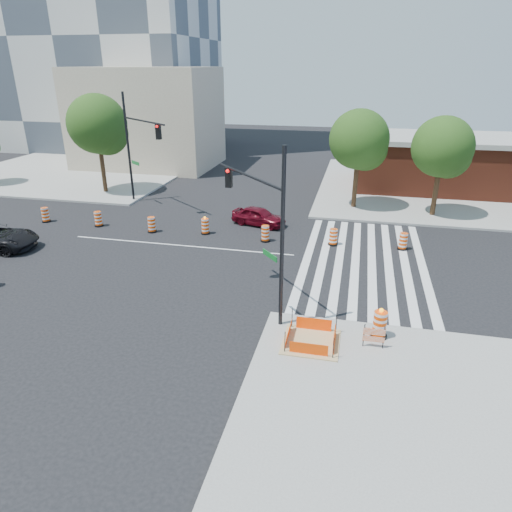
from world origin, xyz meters
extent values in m
plane|color=black|center=(0.00, 0.00, 0.00)|extent=(120.00, 120.00, 0.00)
cube|color=gray|center=(18.00, 18.00, 0.07)|extent=(22.00, 22.00, 0.15)
cube|color=gray|center=(-18.00, 18.00, 0.07)|extent=(22.00, 22.00, 0.15)
cube|color=silver|center=(7.80, 0.00, 0.01)|extent=(0.45, 13.50, 0.01)
cube|color=silver|center=(8.70, 0.00, 0.01)|extent=(0.45, 13.50, 0.01)
cube|color=silver|center=(9.60, 0.00, 0.01)|extent=(0.45, 13.50, 0.01)
cube|color=silver|center=(10.50, 0.00, 0.01)|extent=(0.45, 13.50, 0.01)
cube|color=silver|center=(11.40, 0.00, 0.01)|extent=(0.45, 13.50, 0.01)
cube|color=silver|center=(12.30, 0.00, 0.01)|extent=(0.45, 13.50, 0.01)
cube|color=silver|center=(13.20, 0.00, 0.01)|extent=(0.45, 13.50, 0.01)
cube|color=silver|center=(14.10, 0.00, 0.01)|extent=(0.45, 13.50, 0.01)
cube|color=silver|center=(0.00, 0.00, 0.01)|extent=(14.00, 0.12, 0.01)
cube|color=tan|center=(9.00, -9.00, 0.17)|extent=(2.20, 2.20, 0.05)
cube|color=#FF4505|center=(9.00, -9.90, 0.43)|extent=(1.44, 0.02, 0.55)
cube|color=#FF4505|center=(9.00, -8.10, 0.43)|extent=(1.44, 0.02, 0.55)
cube|color=#FF4505|center=(8.10, -9.00, 0.43)|extent=(0.02, 1.44, 0.55)
cube|color=#FF4505|center=(9.90, -9.00, 0.43)|extent=(0.02, 1.44, 0.55)
cylinder|color=black|center=(8.10, -9.90, 0.60)|extent=(0.04, 0.04, 0.90)
cylinder|color=black|center=(9.90, -9.90, 0.60)|extent=(0.04, 0.04, 0.90)
cylinder|color=black|center=(8.10, -8.10, 0.60)|extent=(0.04, 0.04, 0.90)
cylinder|color=black|center=(9.90, -8.10, 0.60)|extent=(0.04, 0.04, 0.90)
cube|color=maroon|center=(18.00, 18.00, 2.10)|extent=(16.00, 8.00, 4.20)
cube|color=gray|center=(18.00, 18.00, 4.40)|extent=(16.50, 8.50, 0.40)
cube|color=tan|center=(-12.00, 22.00, 5.00)|extent=(14.00, 10.00, 10.00)
imported|color=#510612|center=(3.84, 4.82, 0.64)|extent=(4.00, 2.42, 1.27)
cylinder|color=black|center=(7.58, -7.89, 3.85)|extent=(0.17, 0.17, 7.40)
cylinder|color=black|center=(5.74, -5.82, 5.88)|extent=(3.77, 4.22, 0.11)
cube|color=black|center=(4.45, -4.36, 5.42)|extent=(0.30, 0.26, 0.92)
sphere|color=#FF0C0C|center=(4.45, -4.54, 5.75)|extent=(0.17, 0.17, 0.17)
cube|color=#0C591E|center=(6.97, -7.20, 2.92)|extent=(0.76, 0.85, 0.23)
cylinder|color=black|center=(-7.35, 8.48, 4.26)|extent=(0.19, 0.19, 8.22)
cylinder|color=black|center=(-4.93, 6.56, 6.52)|extent=(4.91, 3.93, 0.12)
cube|color=black|center=(-3.24, 5.22, 6.01)|extent=(0.33, 0.29, 1.03)
sphere|color=#FF0C0C|center=(-3.24, 5.04, 6.37)|extent=(0.19, 0.19, 0.19)
cube|color=#0C591E|center=(-6.54, 7.84, 3.23)|extent=(0.99, 0.80, 0.26)
cylinder|color=black|center=(11.58, -8.01, 0.21)|extent=(0.66, 0.66, 0.11)
cylinder|color=#ED4604|center=(11.58, -8.01, 0.76)|extent=(0.53, 0.53, 1.05)
sphere|color=#FF990C|center=(11.58, -8.01, 1.36)|extent=(0.18, 0.18, 0.18)
cube|color=#ED4604|center=(11.35, -8.80, 0.83)|extent=(0.83, 0.05, 0.27)
cube|color=#ED4604|center=(11.35, -8.80, 0.52)|extent=(0.83, 0.05, 0.21)
cylinder|color=black|center=(10.98, -8.81, 0.64)|extent=(0.04, 0.04, 0.97)
cylinder|color=black|center=(11.72, -8.80, 0.64)|extent=(0.04, 0.04, 0.97)
cylinder|color=#382314|center=(-10.84, 10.24, 2.56)|extent=(0.35, 0.35, 5.11)
sphere|color=#204513|center=(-10.84, 10.24, 5.75)|extent=(4.79, 4.79, 4.79)
sphere|color=#204513|center=(-10.29, 10.57, 4.95)|extent=(3.52, 3.52, 3.52)
sphere|color=#204513|center=(-11.29, 10.02, 5.27)|extent=(3.20, 3.20, 3.20)
cylinder|color=#382314|center=(10.07, 10.32, 2.31)|extent=(0.35, 0.35, 4.62)
sphere|color=#204513|center=(10.07, 10.32, 5.20)|extent=(4.33, 4.33, 4.33)
sphere|color=#204513|center=(10.62, 10.64, 4.48)|extent=(3.18, 3.18, 3.18)
sphere|color=#204513|center=(9.64, 10.10, 4.76)|extent=(2.89, 2.89, 2.89)
cylinder|color=#382314|center=(15.72, 9.52, 2.22)|extent=(0.35, 0.35, 4.45)
sphere|color=#204513|center=(15.72, 9.52, 5.00)|extent=(4.17, 4.17, 4.17)
sphere|color=#204513|center=(16.28, 9.85, 4.31)|extent=(3.06, 3.06, 3.06)
sphere|color=#204513|center=(15.28, 9.30, 4.59)|extent=(2.78, 2.78, 2.78)
cylinder|color=black|center=(-10.87, 2.19, 0.05)|extent=(0.60, 0.60, 0.10)
cylinder|color=#ED4604|center=(-10.87, 2.19, 0.55)|extent=(0.48, 0.48, 0.95)
cylinder|color=black|center=(-6.77, 2.17, 0.05)|extent=(0.60, 0.60, 0.10)
cylinder|color=#ED4604|center=(-6.77, 2.17, 0.55)|extent=(0.48, 0.48, 0.95)
cylinder|color=black|center=(-2.70, 1.87, 0.05)|extent=(0.60, 0.60, 0.10)
cylinder|color=#ED4604|center=(-2.70, 1.87, 0.55)|extent=(0.48, 0.48, 0.95)
cylinder|color=black|center=(0.83, 2.34, 0.05)|extent=(0.60, 0.60, 0.10)
cylinder|color=#ED4604|center=(0.83, 2.34, 0.55)|extent=(0.48, 0.48, 0.95)
sphere|color=#FF990C|center=(0.83, 2.34, 1.10)|extent=(0.16, 0.16, 0.16)
cylinder|color=black|center=(4.92, 1.85, 0.05)|extent=(0.60, 0.60, 0.10)
cylinder|color=#ED4604|center=(4.92, 1.85, 0.55)|extent=(0.48, 0.48, 0.95)
cylinder|color=black|center=(9.08, 2.16, 0.05)|extent=(0.60, 0.60, 0.10)
cylinder|color=#ED4604|center=(9.08, 2.16, 0.55)|extent=(0.48, 0.48, 0.95)
cylinder|color=black|center=(13.18, 2.33, 0.05)|extent=(0.60, 0.60, 0.10)
cylinder|color=#ED4604|center=(13.18, 2.33, 0.55)|extent=(0.48, 0.48, 0.95)
camera|label=1|loc=(10.25, -24.26, 10.20)|focal=32.00mm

